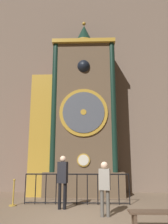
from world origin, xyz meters
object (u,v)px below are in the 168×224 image
clock_tower (77,117)px  visitor_near (63,176)px  stanchion_post (13,197)px  visitor_far (105,183)px  visitor_bench (156,216)px

clock_tower → visitor_near: bearing=-96.4°
stanchion_post → visitor_near: bearing=-15.1°
visitor_far → stanchion_post: size_ratio=1.69×
visitor_near → visitor_far: bearing=-18.6°
visitor_far → visitor_bench: bearing=-32.2°
stanchion_post → visitor_bench: (4.55, -2.66, 0.01)m
visitor_near → visitor_far: size_ratio=1.12×
clock_tower → visitor_far: (1.12, -3.85, -2.82)m
visitor_near → visitor_bench: 3.49m
visitor_bench → visitor_far: bearing=135.2°
clock_tower → visitor_bench: size_ratio=6.97×
clock_tower → visitor_near: 3.97m
clock_tower → visitor_near: (-0.33, -2.89, -2.71)m
clock_tower → visitor_far: size_ratio=5.68×
visitor_far → visitor_bench: size_ratio=1.23×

